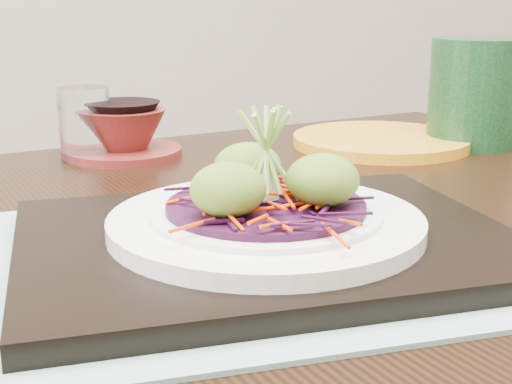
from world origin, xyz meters
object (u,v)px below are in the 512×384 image
object	(u,v)px
dining_table	(191,349)
yellow_plate	(381,141)
green_jar	(475,93)
white_plate	(266,221)
water_glass	(85,124)
terracotta_bowl_set	(124,136)
serving_tray	(266,242)

from	to	relation	value
dining_table	yellow_plate	size ratio (longest dim) A/B	5.76
dining_table	yellow_plate	distance (m)	0.44
yellow_plate	green_jar	xyz separation A→B (m)	(0.11, -0.04, 0.06)
yellow_plate	white_plate	bearing A→B (deg)	-132.15
water_glass	green_jar	size ratio (longest dim) A/B	0.63
dining_table	terracotta_bowl_set	distance (m)	0.34
water_glass	serving_tray	bearing A→B (deg)	-78.88
serving_tray	green_jar	size ratio (longest dim) A/B	2.63
white_plate	green_jar	xyz separation A→B (m)	(0.41, 0.28, 0.04)
dining_table	green_jar	bearing A→B (deg)	18.10
white_plate	water_glass	bearing A→B (deg)	101.12
yellow_plate	green_jar	bearing A→B (deg)	-18.16
dining_table	terracotta_bowl_set	world-z (taller)	terracotta_bowl_set
white_plate	yellow_plate	size ratio (longest dim) A/B	1.03
dining_table	serving_tray	xyz separation A→B (m)	(0.04, -0.06, 0.11)
serving_tray	water_glass	xyz separation A→B (m)	(-0.08, 0.38, 0.03)
serving_tray	white_plate	size ratio (longest dim) A/B	1.54
dining_table	water_glass	bearing A→B (deg)	87.56
white_plate	green_jar	size ratio (longest dim) A/B	1.71
dining_table	water_glass	xyz separation A→B (m)	(-0.03, 0.32, 0.14)
serving_tray	yellow_plate	world-z (taller)	serving_tray
white_plate	yellow_plate	bearing A→B (deg)	47.85
serving_tray	yellow_plate	distance (m)	0.43
white_plate	serving_tray	bearing A→B (deg)	180.00
dining_table	green_jar	distance (m)	0.53
white_plate	water_glass	world-z (taller)	water_glass
white_plate	yellow_plate	xyz separation A→B (m)	(0.29, 0.32, -0.02)
dining_table	water_glass	world-z (taller)	water_glass
yellow_plate	green_jar	distance (m)	0.13
dining_table	green_jar	size ratio (longest dim) A/B	9.58
dining_table	yellow_plate	xyz separation A→B (m)	(0.33, 0.26, 0.11)
white_plate	water_glass	xyz separation A→B (m)	(-0.08, 0.38, 0.02)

